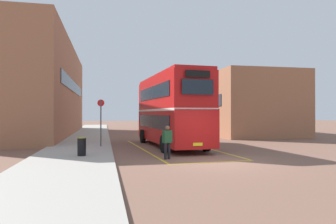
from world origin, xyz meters
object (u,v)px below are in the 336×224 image
object	(u,v)px
single_deck_bus	(160,118)
litter_bin	(82,146)
bus_stop_sign	(101,118)
double_decker_bus	(170,109)
pedestrian_boarding	(167,140)

from	to	relation	value
single_deck_bus	litter_bin	distance (m)	25.47
litter_bin	bus_stop_sign	world-z (taller)	bus_stop_sign
bus_stop_sign	single_deck_bus	bearing A→B (deg)	69.61
bus_stop_sign	double_decker_bus	bearing A→B (deg)	3.19
double_decker_bus	pedestrian_boarding	bearing A→B (deg)	-103.78
litter_bin	pedestrian_boarding	bearing A→B (deg)	-14.54
pedestrian_boarding	double_decker_bus	bearing A→B (deg)	76.22
pedestrian_boarding	litter_bin	bearing A→B (deg)	165.46
double_decker_bus	pedestrian_boarding	distance (m)	5.98
pedestrian_boarding	bus_stop_sign	size ratio (longest dim) A/B	0.55
double_decker_bus	single_deck_bus	bearing A→B (deg)	81.93
single_deck_bus	pedestrian_boarding	size ratio (longest dim) A/B	5.40
double_decker_bus	single_deck_bus	distance (m)	19.75
pedestrian_boarding	bus_stop_sign	bearing A→B (deg)	120.97
single_deck_bus	litter_bin	size ratio (longest dim) A/B	9.73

